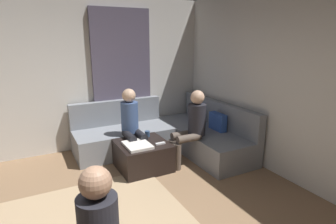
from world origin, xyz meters
name	(u,v)px	position (x,y,z in m)	size (l,w,h in m)	color
wall_back	(322,91)	(0.00, 2.94, 1.35)	(6.00, 0.12, 2.70)	silver
wall_left	(46,77)	(-2.94, 0.00, 1.35)	(0.12, 6.00, 2.70)	silver
curtain_panel	(122,78)	(-2.84, 1.30, 1.25)	(0.06, 1.10, 2.50)	#595166
sectional_couch	(169,135)	(-2.08, 1.88, 0.28)	(2.10, 2.55, 0.87)	gray
ottoman	(143,155)	(-1.61, 1.17, 0.21)	(0.76, 0.76, 0.42)	black
folded_blanket	(137,145)	(-1.51, 1.05, 0.44)	(0.44, 0.36, 0.04)	white
coffee_mug	(147,134)	(-1.83, 1.35, 0.47)	(0.08, 0.08, 0.10)	#334C72
game_remote	(160,143)	(-1.43, 1.39, 0.43)	(0.05, 0.15, 0.02)	white
person_on_couch_back	(192,125)	(-1.41, 1.93, 0.66)	(0.30, 0.60, 1.20)	brown
person_on_couch_side	(132,123)	(-1.93, 1.13, 0.66)	(0.60, 0.30, 1.20)	black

